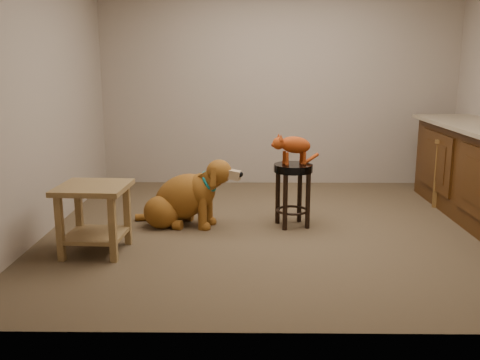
{
  "coord_description": "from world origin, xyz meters",
  "views": [
    {
      "loc": [
        -0.41,
        -4.85,
        1.54
      ],
      "look_at": [
        -0.47,
        0.11,
        0.45
      ],
      "focal_mm": 40.0,
      "sensor_mm": 36.0,
      "label": 1
    }
  ],
  "objects_px": {
    "side_table": "(94,208)",
    "golden_retriever": "(184,199)",
    "tabby_kitten": "(292,146)",
    "wood_stool": "(454,171)",
    "padded_stool": "(293,182)"
  },
  "relations": [
    {
      "from": "golden_retriever",
      "to": "side_table",
      "type": "bearing_deg",
      "value": -115.63
    },
    {
      "from": "wood_stool",
      "to": "golden_retriever",
      "type": "xyz_separation_m",
      "value": [
        -2.86,
        -0.76,
        -0.12
      ]
    },
    {
      "from": "golden_retriever",
      "to": "tabby_kitten",
      "type": "xyz_separation_m",
      "value": [
        1.03,
        -0.01,
        0.52
      ]
    },
    {
      "from": "wood_stool",
      "to": "tabby_kitten",
      "type": "xyz_separation_m",
      "value": [
        -1.83,
        -0.77,
        0.39
      ]
    },
    {
      "from": "wood_stool",
      "to": "tabby_kitten",
      "type": "distance_m",
      "value": 2.02
    },
    {
      "from": "padded_stool",
      "to": "golden_retriever",
      "type": "bearing_deg",
      "value": 179.45
    },
    {
      "from": "wood_stool",
      "to": "side_table",
      "type": "distance_m",
      "value": 3.82
    },
    {
      "from": "side_table",
      "to": "golden_retriever",
      "type": "distance_m",
      "value": 1.01
    },
    {
      "from": "wood_stool",
      "to": "golden_retriever",
      "type": "relative_size",
      "value": 0.69
    },
    {
      "from": "wood_stool",
      "to": "tabby_kitten",
      "type": "bearing_deg",
      "value": -157.2
    },
    {
      "from": "wood_stool",
      "to": "tabby_kitten",
      "type": "relative_size",
      "value": 1.54
    },
    {
      "from": "padded_stool",
      "to": "wood_stool",
      "type": "xyz_separation_m",
      "value": [
        1.82,
        0.77,
        -0.04
      ]
    },
    {
      "from": "tabby_kitten",
      "to": "wood_stool",
      "type": "bearing_deg",
      "value": 8.05
    },
    {
      "from": "padded_stool",
      "to": "tabby_kitten",
      "type": "height_order",
      "value": "tabby_kitten"
    },
    {
      "from": "side_table",
      "to": "golden_retriever",
      "type": "height_order",
      "value": "golden_retriever"
    }
  ]
}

